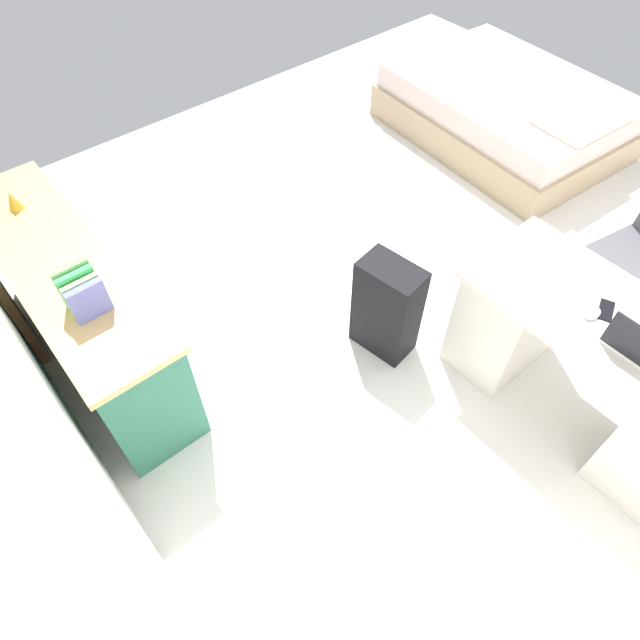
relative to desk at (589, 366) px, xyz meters
name	(u,v)px	position (x,y,z in m)	size (l,w,h in m)	color
ground_plane	(454,275)	(1.09, -0.29, -0.39)	(6.06, 6.06, 0.00)	silver
desk	(589,366)	(0.00, 0.00, 0.00)	(1.44, 0.66, 0.75)	silver
credenza	(82,310)	(2.04, 1.86, 0.01)	(1.80, 0.48, 0.79)	#28664C
bed	(507,111)	(1.96, -1.89, -0.15)	(2.00, 1.53, 0.58)	tan
suitcase_black	(387,308)	(0.99, 0.49, -0.06)	(0.36, 0.22, 0.65)	black
computer_mouse	(593,313)	(0.11, 0.06, 0.37)	(0.06, 0.10, 0.03)	white
cell_phone_by_mouse	(606,310)	(0.08, -0.02, 0.36)	(0.07, 0.14, 0.01)	black
book_row	(82,292)	(1.64, 1.86, 0.51)	(0.16, 0.17, 0.23)	#6169B7
figurine_small	(13,201)	(2.56, 1.86, 0.46)	(0.08, 0.08, 0.11)	gold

